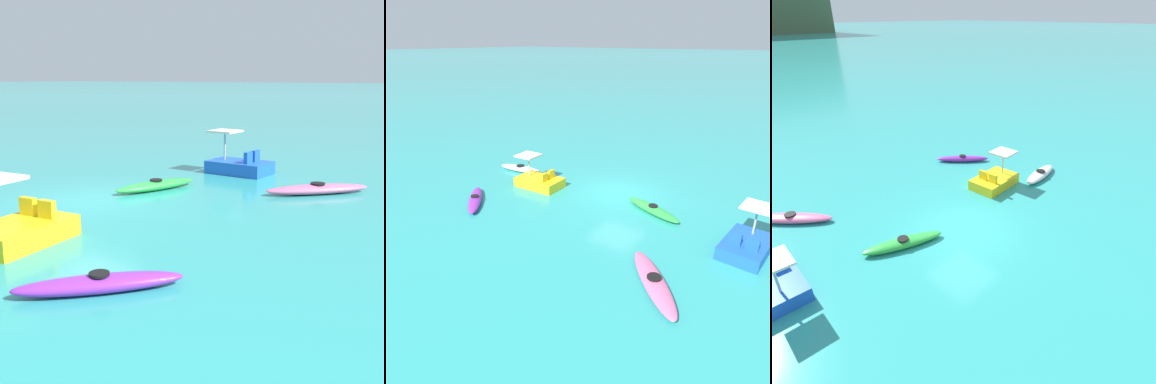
# 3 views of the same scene
# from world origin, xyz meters

# --- Properties ---
(ground_plane) EXTENTS (600.00, 600.00, 0.00)m
(ground_plane) POSITION_xyz_m (0.00, 0.00, 0.00)
(ground_plane) COLOR teal
(kayak_green) EXTENTS (3.17, 1.69, 0.37)m
(kayak_green) POSITION_xyz_m (-2.37, 0.89, 0.16)
(kayak_green) COLOR green
(kayak_green) RESTS_ON ground_plane
(kayak_pink) EXTENTS (3.01, 3.06, 0.37)m
(kayak_pink) POSITION_xyz_m (-4.72, 5.73, 0.16)
(kayak_pink) COLOR pink
(kayak_pink) RESTS_ON ground_plane
(kayak_purple) EXTENTS (2.63, 2.55, 0.37)m
(kayak_purple) POSITION_xyz_m (5.07, 5.06, 0.16)
(kayak_purple) COLOR purple
(kayak_purple) RESTS_ON ground_plane
(kayak_white) EXTENTS (2.94, 1.16, 0.37)m
(kayak_white) POSITION_xyz_m (6.52, 0.52, 0.16)
(kayak_white) COLOR white
(kayak_white) RESTS_ON ground_plane
(pedal_boat_yellow) EXTENTS (2.53, 1.66, 1.68)m
(pedal_boat_yellow) POSITION_xyz_m (3.96, 1.64, 0.34)
(pedal_boat_yellow) COLOR yellow
(pedal_boat_yellow) RESTS_ON ground_plane
(pedal_boat_blue) EXTENTS (1.63, 2.52, 1.68)m
(pedal_boat_blue) POSITION_xyz_m (-6.61, 1.87, 0.34)
(pedal_boat_blue) COLOR blue
(pedal_boat_blue) RESTS_ON ground_plane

